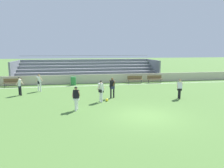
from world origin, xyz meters
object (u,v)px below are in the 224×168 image
object	(u,v)px
bleacher_stand	(88,69)
player_white_wide_left	(180,87)
bench_far_left	(135,79)
trash_bin	(73,81)
bench_centre_sideline	(155,78)
player_dark_pressing_high	(76,96)
bench_near_wall_gap	(12,82)
player_dark_wide_right	(112,86)
soccer_ball	(107,100)
player_white_on_ball	(39,81)
player_white_challenging	(20,85)
player_white_deep_cover	(101,89)

from	to	relation	value
bleacher_stand	player_white_wide_left	size ratio (longest dim) A/B	11.33
bench_far_left	trash_bin	world-z (taller)	trash_bin
bench_centre_sideline	player_dark_pressing_high	size ratio (longest dim) A/B	1.11
bench_far_left	bench_near_wall_gap	xyz separation A→B (m)	(-13.71, 0.00, 0.00)
bleacher_stand	bench_far_left	world-z (taller)	bleacher_stand
trash_bin	player_white_wide_left	size ratio (longest dim) A/B	0.58
bench_near_wall_gap	player_dark_wide_right	size ratio (longest dim) A/B	1.05
soccer_ball	bench_far_left	bearing A→B (deg)	59.93
bench_near_wall_gap	player_dark_pressing_high	world-z (taller)	player_dark_pressing_high
trash_bin	player_white_on_ball	bearing A→B (deg)	-136.18
player_white_wide_left	player_white_challenging	world-z (taller)	player_white_challenging
bleacher_stand	player_white_on_ball	xyz separation A→B (m)	(-5.12, -7.26, -0.35)
bench_centre_sideline	bench_near_wall_gap	world-z (taller)	same
bench_centre_sideline	player_white_challenging	distance (m)	15.01
bench_far_left	player_white_wide_left	distance (m)	8.25
player_white_on_ball	player_dark_pressing_high	distance (m)	7.73
bench_far_left	bench_centre_sideline	xyz separation A→B (m)	(2.47, 0.00, 0.00)
bleacher_stand	trash_bin	world-z (taller)	bleacher_stand
bleacher_stand	player_dark_pressing_high	world-z (taller)	bleacher_stand
player_white_deep_cover	player_white_wide_left	size ratio (longest dim) A/B	1.04
bench_far_left	player_dark_wide_right	world-z (taller)	player_dark_wide_right
bench_far_left	player_dark_pressing_high	bearing A→B (deg)	-124.86
bench_far_left	player_white_wide_left	size ratio (longest dim) A/B	1.11
bench_far_left	player_white_on_ball	size ratio (longest dim) A/B	1.07
player_dark_wide_right	bleacher_stand	bearing A→B (deg)	96.87
soccer_ball	player_white_on_ball	bearing A→B (deg)	140.22
player_white_on_ball	player_dark_wide_right	bearing A→B (deg)	-30.61
player_dark_pressing_high	soccer_ball	xyz separation A→B (m)	(2.36, 2.05, -0.85)
bench_near_wall_gap	bench_centre_sideline	bearing A→B (deg)	0.00
trash_bin	player_white_challenging	xyz separation A→B (m)	(-4.59, -4.52, 0.50)
player_white_challenging	bench_far_left	bearing A→B (deg)	21.00
player_white_deep_cover	player_white_challenging	xyz separation A→B (m)	(-6.77, 3.51, -0.03)
bleacher_stand	player_dark_pressing_high	size ratio (longest dim) A/B	11.39
player_white_on_ball	player_white_challenging	size ratio (longest dim) A/B	1.03
bench_near_wall_gap	player_white_on_ball	world-z (taller)	player_white_on_ball
bench_far_left	bench_centre_sideline	bearing A→B (deg)	0.00
bleacher_stand	soccer_ball	world-z (taller)	bleacher_stand
trash_bin	soccer_ball	distance (m)	8.35
player_white_deep_cover	player_dark_wide_right	bearing A→B (deg)	46.71
player_white_wide_left	bleacher_stand	bearing A→B (deg)	118.66
player_white_wide_left	soccer_ball	distance (m)	6.07
player_white_on_ball	soccer_ball	bearing A→B (deg)	-39.78
bleacher_stand	bench_near_wall_gap	world-z (taller)	bleacher_stand
player_dark_wide_right	player_white_on_ball	size ratio (longest dim) A/B	1.01
bench_centre_sideline	bench_near_wall_gap	distance (m)	16.18
bench_near_wall_gap	player_white_wide_left	size ratio (longest dim) A/B	1.11
player_dark_wide_right	player_white_wide_left	bearing A→B (deg)	-12.82
bench_centre_sideline	bench_far_left	bearing A→B (deg)	180.00
player_white_deep_cover	player_white_on_ball	distance (m)	7.31
bleacher_stand	trash_bin	bearing A→B (deg)	-114.68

